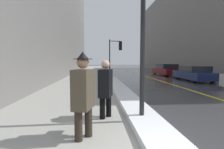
{
  "coord_description": "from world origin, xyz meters",
  "views": [
    {
      "loc": [
        -0.91,
        -2.37,
        1.53
      ],
      "look_at": [
        -0.4,
        4.0,
        1.05
      ],
      "focal_mm": 28.0,
      "sensor_mm": 36.0,
      "label": 1
    }
  ],
  "objects_px": {
    "lamp_post": "(143,15)",
    "pedestrian_nearside": "(106,86)",
    "parked_car_navy": "(194,74)",
    "pedestrian_in_fedora": "(83,92)",
    "parked_car_maroon": "(166,70)",
    "traffic_light_near": "(116,50)"
  },
  "relations": [
    {
      "from": "lamp_post",
      "to": "pedestrian_nearside",
      "type": "height_order",
      "value": "lamp_post"
    },
    {
      "from": "lamp_post",
      "to": "parked_car_navy",
      "type": "bearing_deg",
      "value": 54.32
    },
    {
      "from": "pedestrian_nearside",
      "to": "pedestrian_in_fedora",
      "type": "bearing_deg",
      "value": -5.99
    },
    {
      "from": "lamp_post",
      "to": "parked_car_maroon",
      "type": "bearing_deg",
      "value": 66.09
    },
    {
      "from": "parked_car_navy",
      "to": "parked_car_maroon",
      "type": "relative_size",
      "value": 1.04
    },
    {
      "from": "lamp_post",
      "to": "pedestrian_in_fedora",
      "type": "distance_m",
      "value": 2.39
    },
    {
      "from": "lamp_post",
      "to": "parked_car_navy",
      "type": "height_order",
      "value": "lamp_post"
    },
    {
      "from": "parked_car_maroon",
      "to": "pedestrian_in_fedora",
      "type": "bearing_deg",
      "value": 150.26
    },
    {
      "from": "traffic_light_near",
      "to": "pedestrian_nearside",
      "type": "height_order",
      "value": "traffic_light_near"
    },
    {
      "from": "parked_car_navy",
      "to": "parked_car_maroon",
      "type": "distance_m",
      "value": 5.6
    },
    {
      "from": "pedestrian_in_fedora",
      "to": "pedestrian_nearside",
      "type": "xyz_separation_m",
      "value": [
        0.48,
        1.24,
        -0.07
      ]
    },
    {
      "from": "pedestrian_in_fedora",
      "to": "traffic_light_near",
      "type": "bearing_deg",
      "value": -173.22
    },
    {
      "from": "lamp_post",
      "to": "parked_car_maroon",
      "type": "height_order",
      "value": "lamp_post"
    },
    {
      "from": "lamp_post",
      "to": "pedestrian_nearside",
      "type": "distance_m",
      "value": 2.03
    },
    {
      "from": "lamp_post",
      "to": "traffic_light_near",
      "type": "xyz_separation_m",
      "value": [
        0.74,
        13.35,
        0.03
      ]
    },
    {
      "from": "pedestrian_nearside",
      "to": "parked_car_maroon",
      "type": "height_order",
      "value": "pedestrian_nearside"
    },
    {
      "from": "traffic_light_near",
      "to": "parked_car_maroon",
      "type": "xyz_separation_m",
      "value": [
        5.8,
        1.39,
        -2.09
      ]
    },
    {
      "from": "lamp_post",
      "to": "parked_car_maroon",
      "type": "xyz_separation_m",
      "value": [
        6.54,
        14.74,
        -2.07
      ]
    },
    {
      "from": "lamp_post",
      "to": "pedestrian_nearside",
      "type": "relative_size",
      "value": 2.8
    },
    {
      "from": "traffic_light_near",
      "to": "parked_car_navy",
      "type": "xyz_separation_m",
      "value": [
        5.83,
        -4.2,
        -2.12
      ]
    },
    {
      "from": "lamp_post",
      "to": "pedestrian_nearside",
      "type": "bearing_deg",
      "value": 159.62
    },
    {
      "from": "pedestrian_in_fedora",
      "to": "parked_car_maroon",
      "type": "relative_size",
      "value": 0.4
    }
  ]
}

